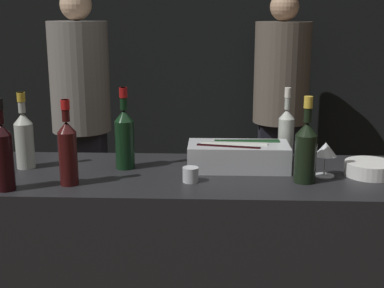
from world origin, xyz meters
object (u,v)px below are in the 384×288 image
at_px(wine_glass, 326,151).
at_px(person_blond_tee, 81,107).
at_px(ice_bin_with_bottles, 238,154).
at_px(bowl_white, 370,168).
at_px(champagne_bottle, 306,149).
at_px(candle_votive, 191,175).
at_px(person_in_hoodie, 281,100).
at_px(red_wine_bottle_black_foil, 4,154).
at_px(red_wine_bottle_burgundy, 125,136).
at_px(red_wine_bottle_tall, 68,150).
at_px(rose_wine_bottle, 24,138).
at_px(white_wine_bottle, 286,132).

relative_size(wine_glass, person_blond_tee, 0.08).
height_order(ice_bin_with_bottles, bowl_white, ice_bin_with_bottles).
height_order(bowl_white, champagne_bottle, champagne_bottle).
relative_size(ice_bin_with_bottles, candle_votive, 6.70).
xyz_separation_m(person_in_hoodie, person_blond_tee, (-1.42, -0.38, 0.01)).
xyz_separation_m(wine_glass, red_wine_bottle_black_foil, (-1.25, -0.23, 0.03)).
xyz_separation_m(red_wine_bottle_burgundy, red_wine_bottle_black_foil, (-0.41, -0.31, -0.00)).
relative_size(red_wine_bottle_tall, red_wine_bottle_burgundy, 0.96).
height_order(rose_wine_bottle, person_blond_tee, person_blond_tee).
bearing_deg(person_in_hoodie, red_wine_bottle_burgundy, -115.01).
distance_m(champagne_bottle, white_wine_bottle, 0.34).
relative_size(wine_glass, red_wine_bottle_burgundy, 0.41).
height_order(rose_wine_bottle, red_wine_bottle_tall, red_wine_bottle_tall).
xyz_separation_m(bowl_white, wine_glass, (-0.19, -0.02, 0.08)).
bearing_deg(white_wine_bottle, red_wine_bottle_burgundy, -166.69).
bearing_deg(red_wine_bottle_black_foil, champagne_bottle, 7.18).
xyz_separation_m(bowl_white, rose_wine_bottle, (-1.47, 0.06, 0.10)).
distance_m(wine_glass, champagne_bottle, 0.13).
relative_size(candle_votive, rose_wine_bottle, 0.19).
relative_size(bowl_white, candle_votive, 3.20).
bearing_deg(person_in_hoodie, red_wine_bottle_tall, -116.49).
height_order(red_wine_bottle_burgundy, white_wine_bottle, red_wine_bottle_burgundy).
bearing_deg(bowl_white, red_wine_bottle_burgundy, 176.28).
height_order(ice_bin_with_bottles, white_wine_bottle, white_wine_bottle).
height_order(bowl_white, red_wine_bottle_burgundy, red_wine_bottle_burgundy).
bearing_deg(rose_wine_bottle, white_wine_bottle, 8.94).
distance_m(white_wine_bottle, person_in_hoodie, 1.60).
xyz_separation_m(ice_bin_with_bottles, red_wine_bottle_black_foil, (-0.90, -0.32, 0.08)).
bearing_deg(red_wine_bottle_burgundy, white_wine_bottle, 13.31).
bearing_deg(red_wine_bottle_black_foil, rose_wine_bottle, 95.03).
xyz_separation_m(ice_bin_with_bottles, champagne_bottle, (0.26, -0.17, 0.07)).
bearing_deg(rose_wine_bottle, ice_bin_with_bottles, 1.17).
xyz_separation_m(ice_bin_with_bottles, person_in_hoodie, (0.40, 1.75, -0.05)).
xyz_separation_m(bowl_white, candle_votive, (-0.74, -0.12, -0.00)).
bearing_deg(bowl_white, candle_votive, -171.11).
distance_m(wine_glass, red_wine_bottle_tall, 1.04).
relative_size(rose_wine_bottle, red_wine_bottle_tall, 0.98).
bearing_deg(rose_wine_bottle, red_wine_bottle_black_foil, -84.97).
bearing_deg(red_wine_bottle_black_foil, red_wine_bottle_burgundy, 37.26).
xyz_separation_m(wine_glass, red_wine_bottle_burgundy, (-0.84, 0.09, 0.03)).
xyz_separation_m(bowl_white, white_wine_bottle, (-0.32, 0.24, 0.10)).
bearing_deg(candle_votive, bowl_white, 8.89).
xyz_separation_m(ice_bin_with_bottles, red_wine_bottle_tall, (-0.67, -0.24, 0.08)).
height_order(ice_bin_with_bottles, champagne_bottle, champagne_bottle).
distance_m(red_wine_bottle_black_foil, person_blond_tee, 1.69).
bearing_deg(red_wine_bottle_tall, candle_votive, 6.23).
xyz_separation_m(ice_bin_with_bottles, rose_wine_bottle, (-0.93, -0.02, 0.07)).
bearing_deg(wine_glass, red_wine_bottle_black_foil, -169.78).
bearing_deg(wine_glass, rose_wine_bottle, 176.72).
xyz_separation_m(red_wine_bottle_tall, person_blond_tee, (-0.35, 1.61, -0.12)).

